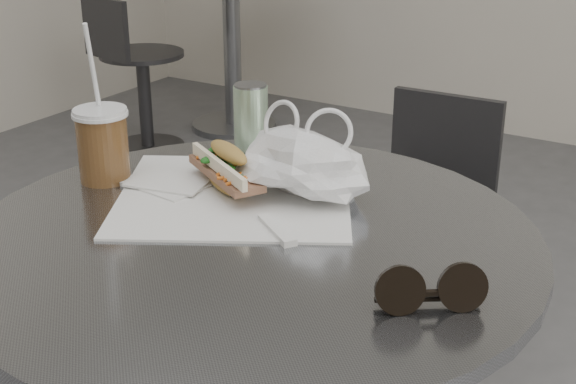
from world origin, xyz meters
The scene contains 10 objects.
bg_table centered at (-1.60, 2.40, 0.47)m, with size 0.70×0.70×0.74m.
chair_far centered at (-0.11, 1.10, 0.30)m, with size 0.35×0.36×0.66m.
bg_chair centered at (-1.76, 1.92, 0.31)m, with size 0.36×0.39×0.68m.
sandwich_paper centered at (-0.09, 0.29, 0.74)m, with size 0.33×0.31×0.00m, color white.
banh_mi centered at (-0.11, 0.30, 0.78)m, with size 0.21×0.17×0.07m.
iced_coffee centered at (-0.29, 0.24, 0.80)m, with size 0.08×0.08×0.24m.
sunglasses centered at (0.27, 0.14, 0.76)m, with size 0.11×0.09×0.06m.
plastic_bag centered at (-0.01, 0.34, 0.79)m, with size 0.19×0.15×0.10m, color white, non-canonical shape.
napkin_stack centered at (-0.20, 0.29, 0.74)m, with size 0.14×0.14×0.01m.
drink_can centered at (-0.19, 0.48, 0.79)m, with size 0.06×0.06×0.11m.
Camera 1 is at (0.54, -0.58, 1.19)m, focal length 50.00 mm.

